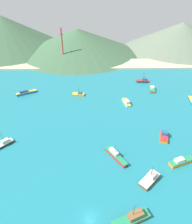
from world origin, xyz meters
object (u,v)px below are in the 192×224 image
at_px(fishing_boat_3, 132,219).
at_px(fishing_boat_8, 79,94).
at_px(fishing_boat_12, 143,81).
at_px(fishing_boat_15, 26,92).
at_px(fishing_boat_5, 4,144).
at_px(fishing_boat_14, 181,161).
at_px(fishing_boat_4, 152,89).
at_px(fishing_boat_9, 150,179).
at_px(fishing_boat_6, 116,155).
at_px(fishing_boat_10, 192,100).
at_px(fishing_boat_11, 127,102).
at_px(radio_tower, 62,46).
at_px(fishing_boat_1, 164,136).

xyz_separation_m(fishing_boat_3, fishing_boat_8, (-17.86, 69.73, -0.38)).
relative_size(fishing_boat_12, fishing_boat_15, 0.71).
relative_size(fishing_boat_5, fishing_boat_14, 0.74).
bearing_deg(fishing_boat_14, fishing_boat_4, 85.72).
xyz_separation_m(fishing_boat_4, fishing_boat_9, (-16.63, -62.12, 0.21)).
distance_m(fishing_boat_3, fishing_boat_8, 71.99).
relative_size(fishing_boat_6, fishing_boat_10, 1.26).
relative_size(fishing_boat_3, fishing_boat_11, 1.29).
bearing_deg(fishing_boat_14, radio_tower, 117.59).
distance_m(fishing_boat_6, fishing_boat_9, 14.19).
bearing_deg(fishing_boat_10, radio_tower, 142.40).
bearing_deg(fishing_boat_4, fishing_boat_5, -146.91).
bearing_deg(fishing_boat_12, fishing_boat_3, -103.98).
relative_size(fishing_boat_1, fishing_boat_14, 0.78).
distance_m(fishing_boat_3, fishing_boat_6, 22.81).
xyz_separation_m(fishing_boat_8, radio_tower, (-13.95, 49.50, 12.72)).
height_order(fishing_boat_4, fishing_boat_10, fishing_boat_10).
height_order(fishing_boat_5, radio_tower, radio_tower).
bearing_deg(fishing_boat_4, fishing_boat_6, -116.98).
xyz_separation_m(fishing_boat_1, fishing_boat_3, (-18.54, -32.96, 0.09)).
distance_m(fishing_boat_1, radio_tower, 100.66).
height_order(fishing_boat_4, radio_tower, radio_tower).
height_order(fishing_boat_10, radio_tower, radio_tower).
relative_size(fishing_boat_5, fishing_boat_6, 0.68).
bearing_deg(fishing_boat_1, fishing_boat_6, -153.48).
bearing_deg(radio_tower, fishing_boat_8, -74.26).
xyz_separation_m(fishing_boat_5, fishing_boat_10, (86.79, 32.26, -0.07)).
bearing_deg(fishing_boat_4, fishing_boat_9, -104.99).
bearing_deg(fishing_boat_9, fishing_boat_15, 133.02).
relative_size(fishing_boat_11, radio_tower, 0.33).
xyz_separation_m(fishing_boat_9, fishing_boat_10, (34.71, 49.60, -0.29)).
bearing_deg(radio_tower, fishing_boat_10, -37.60).
distance_m(fishing_boat_8, fishing_boat_9, 62.79).
height_order(fishing_boat_8, fishing_boat_15, fishing_boat_8).
height_order(fishing_boat_8, fishing_boat_14, fishing_boat_8).
height_order(fishing_boat_9, fishing_boat_12, fishing_boat_9).
relative_size(fishing_boat_11, fishing_boat_15, 0.79).
height_order(fishing_boat_10, fishing_boat_12, fishing_boat_12).
distance_m(fishing_boat_9, fishing_boat_12, 75.42).
bearing_deg(fishing_boat_5, radio_tower, 82.05).
xyz_separation_m(fishing_boat_1, fishing_boat_15, (-66.04, 38.70, -0.07)).
relative_size(fishing_boat_6, fishing_boat_12, 1.34).
distance_m(fishing_boat_11, fishing_boat_12, 29.94).
distance_m(fishing_boat_9, fishing_boat_10, 60.54).
bearing_deg(fishing_boat_8, fishing_boat_9, -65.90).
bearing_deg(fishing_boat_11, fishing_boat_4, 40.33).
bearing_deg(fishing_boat_14, fishing_boat_10, 62.42).
bearing_deg(fishing_boat_9, fishing_boat_1, 62.35).
bearing_deg(fishing_boat_5, fishing_boat_14, -8.98).
bearing_deg(fishing_boat_10, fishing_boat_5, -159.61).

